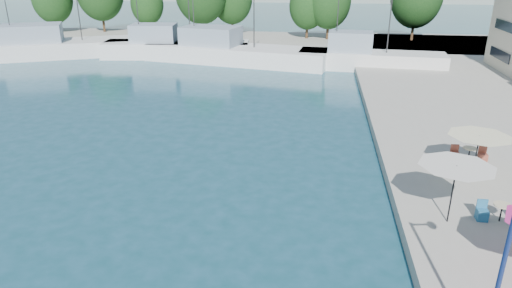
# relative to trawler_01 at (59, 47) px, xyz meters

# --- Properties ---
(quay_far) EXTENTS (90.00, 16.00, 0.60)m
(quay_far) POSITION_rel_trawler_01_xyz_m (20.39, 12.16, -0.77)
(quay_far) COLOR #9F9C90
(quay_far) RESTS_ON ground
(trawler_01) EXTENTS (21.88, 14.29, 10.20)m
(trawler_01) POSITION_rel_trawler_01_xyz_m (0.00, 0.00, 0.00)
(trawler_01) COLOR silver
(trawler_01) RESTS_ON ground
(trawler_02) EXTENTS (17.35, 6.45, 10.20)m
(trawler_02) POSITION_rel_trawler_01_xyz_m (13.60, 1.30, 0.00)
(trawler_02) COLOR silver
(trawler_02) RESTS_ON ground
(trawler_03) EXTENTS (21.12, 9.27, 10.20)m
(trawler_03) POSITION_rel_trawler_01_xyz_m (21.11, -0.71, 0.00)
(trawler_03) COLOR white
(trawler_03) RESTS_ON ground
(trawler_04) EXTENTS (15.07, 5.08, 10.20)m
(trawler_04) POSITION_rel_trawler_01_xyz_m (35.72, -2.33, 0.00)
(trawler_04) COLOR silver
(trawler_04) RESTS_ON ground
(tree_03) EXTENTS (4.84, 4.84, 7.17)m
(tree_03) POSITION_rel_trawler_01_xyz_m (4.97, 16.84, 3.67)
(tree_03) COLOR #3F2B19
(tree_03) RESTS_ON quay_far
(tree_06) EXTENTS (5.07, 5.07, 7.51)m
(tree_06) POSITION_rel_trawler_01_xyz_m (28.84, 14.29, 3.86)
(tree_06) COLOR #3F2B19
(tree_06) RESTS_ON quay_far
(tree_07) EXTENTS (5.82, 5.82, 8.61)m
(tree_07) POSITION_rel_trawler_01_xyz_m (31.68, 13.81, 4.50)
(tree_07) COLOR #3F2B19
(tree_07) RESTS_ON quay_far
(umbrella_white) EXTENTS (2.94, 2.94, 2.45)m
(umbrella_white) POSITION_rel_trawler_01_xyz_m (36.23, -33.99, 1.74)
(umbrella_white) COLOR black
(umbrella_white) RESTS_ON quay_right
(umbrella_cream) EXTENTS (2.94, 2.94, 2.10)m
(umbrella_cream) POSITION_rel_trawler_01_xyz_m (38.49, -29.40, 1.39)
(umbrella_cream) COLOR black
(umbrella_cream) RESTS_ON quay_right
(cafe_table_02) EXTENTS (1.82, 0.70, 0.76)m
(cafe_table_02) POSITION_rel_trawler_01_xyz_m (38.31, -33.68, -0.18)
(cafe_table_02) COLOR black
(cafe_table_02) RESTS_ON quay_right
(cafe_table_03) EXTENTS (1.82, 0.70, 0.76)m
(cafe_table_03) POSITION_rel_trawler_01_xyz_m (38.80, -27.54, -0.18)
(cafe_table_03) COLOR black
(cafe_table_03) RESTS_ON quay_right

